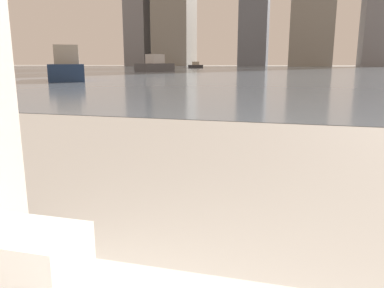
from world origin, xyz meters
The scene contains 7 objects.
towel_stack centered at (-0.17, 0.86, 0.62)m, with size 0.26×0.17×0.16m.
harbor_water centered at (0.00, 62.00, 0.01)m, with size 180.00×110.00×0.01m.
harbor_boat_1 centered at (-28.18, 80.11, 0.61)m, with size 2.64×4.76×1.69m.
harbor_boat_2 centered at (-15.77, 43.71, 0.74)m, with size 3.45×5.81×2.06m.
harbor_boat_3 centered at (-12.91, 20.73, 0.74)m, with size 4.50×5.73×2.08m.
harbor_boat_4 centered at (-19.33, 77.43, 0.46)m, with size 2.62×3.58×1.28m.
skyline_tower_1 centered at (-36.64, 118.00, 18.68)m, with size 11.42×12.80×37.37m.
Camera 1 is at (0.40, 0.21, 1.06)m, focal length 35.00 mm.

